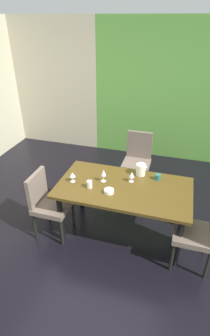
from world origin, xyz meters
TOP-DOWN VIEW (x-y plane):
  - ground_plane at (0.00, 0.00)m, footprint 5.21×5.41m
  - back_panel_interior at (-1.63, 2.65)m, footprint 1.95×0.10m
  - garden_window_panel at (0.98, 2.65)m, footprint 3.26×0.10m
  - dining_table at (0.51, 0.15)m, footprint 1.66×0.91m
  - chair_left_near at (-0.44, -0.11)m, footprint 0.45×0.44m
  - chair_right_near at (1.47, -0.11)m, footprint 0.44×0.44m
  - chair_head_far at (0.47, 1.38)m, footprint 0.44×0.45m
  - wine_glass_west at (0.58, 0.29)m, footprint 0.07×0.07m
  - wine_glass_rear at (0.24, 0.19)m, footprint 0.07×0.07m
  - wine_glass_right at (-0.14, 0.07)m, footprint 0.08×0.08m
  - serving_bowl_near_shelf at (0.37, -0.03)m, footprint 0.12×0.12m
  - cup_front at (0.90, 0.43)m, footprint 0.07×0.07m
  - cup_corner at (0.11, 0.01)m, footprint 0.07×0.07m
  - pitcher_center at (0.66, 0.49)m, footprint 0.14×0.13m

SIDE VIEW (x-z plane):
  - ground_plane at x=0.00m, z-range -0.02..0.00m
  - chair_left_near at x=-0.44m, z-range 0.06..0.96m
  - chair_head_far at x=0.47m, z-range 0.05..1.00m
  - chair_right_near at x=1.47m, z-range 0.05..1.02m
  - dining_table at x=0.51m, z-range 0.29..1.04m
  - serving_bowl_near_shelf at x=0.37m, z-range 0.75..0.80m
  - cup_front at x=0.90m, z-range 0.75..0.83m
  - cup_corner at x=0.11m, z-range 0.75..0.85m
  - pitcher_center at x=0.66m, z-range 0.75..0.91m
  - wine_glass_right at x=-0.14m, z-range 0.78..0.92m
  - wine_glass_west at x=0.58m, z-range 0.78..0.93m
  - wine_glass_rear at x=0.24m, z-range 0.79..0.96m
  - back_panel_interior at x=-1.63m, z-range 0.00..2.63m
  - garden_window_panel at x=0.98m, z-range 0.00..2.63m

